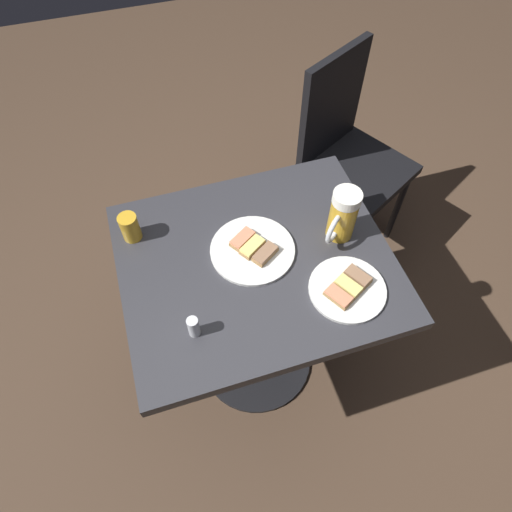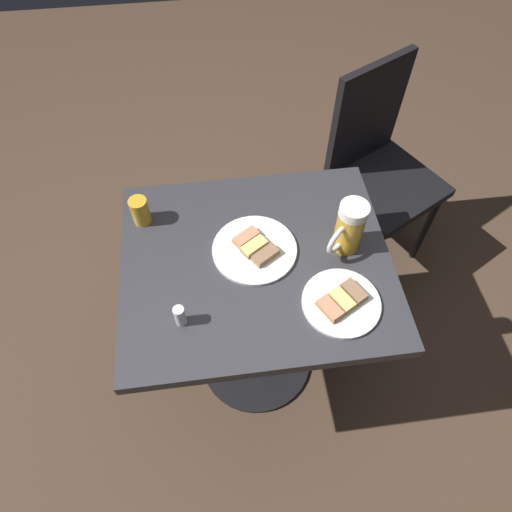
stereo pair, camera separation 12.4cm
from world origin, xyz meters
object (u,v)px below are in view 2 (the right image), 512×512
Objects in this scene: plate_near at (256,249)px; beer_mug at (348,228)px; salt_shaker at (180,316)px; beer_glass_small at (140,211)px; cafe_chair at (377,163)px; plate_far at (341,302)px.

plate_near is 0.26m from beer_mug.
plate_near is at bearing -47.63° from salt_shaker.
beer_mug reaches higher than beer_glass_small.
plate_near is 0.27× the size of cafe_chair.
beer_glass_small is (0.15, 0.32, 0.03)m from plate_near.
cafe_chair reaches higher than salt_shaker.
salt_shaker is at bearing 89.86° from plate_far.
beer_glass_small is (0.35, 0.52, 0.03)m from plate_far.
cafe_chair is at bearing -26.30° from plate_far.
beer_mug is 1.96× the size of beer_glass_small.
plate_near is at bearing 14.65° from cafe_chair.
beer_mug is (-0.02, -0.25, 0.07)m from plate_near.
beer_mug is at bearing -94.11° from plate_near.
plate_far is 0.20m from beer_mug.
plate_far is at bearing -90.14° from salt_shaker.
plate_far is at bearing 35.54° from cafe_chair.
salt_shaker reaches higher than plate_near.
beer_glass_small reaches higher than plate_near.
beer_mug is 2.53× the size of salt_shaker.
salt_shaker is (-0.18, 0.47, -0.05)m from beer_mug.
beer_glass_small is at bearing 64.44° from plate_near.
beer_mug is 0.67m from cafe_chair.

